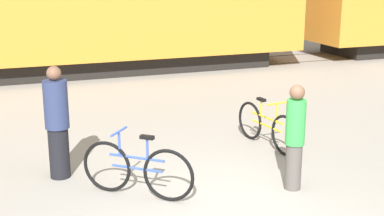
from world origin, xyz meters
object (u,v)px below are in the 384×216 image
person_in_green (295,137)px  person_in_navy (57,123)px  bicycle_blue (137,169)px  bicycle_yellow (266,126)px

person_in_green → person_in_navy: bearing=-153.6°
person_in_navy → bicycle_blue: bearing=-172.1°
person_in_green → bicycle_yellow: bearing=127.8°
bicycle_yellow → person_in_green: (-0.53, -1.84, 0.43)m
person_in_green → bicycle_blue: bearing=-139.8°
bicycle_yellow → person_in_green: size_ratio=1.11×
person_in_navy → person_in_green: bearing=-150.1°
person_in_green → person_in_navy: person_in_navy is taller
bicycle_yellow → person_in_navy: person_in_navy is taller
bicycle_yellow → person_in_green: 1.96m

